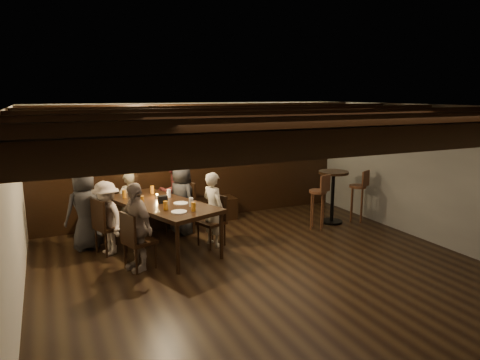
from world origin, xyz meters
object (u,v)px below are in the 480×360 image
person_bench_right (174,191)px  person_left_far (136,227)px  chair_left_near (110,236)px  chair_right_far (212,230)px  person_bench_centre (129,204)px  bar_stool_left (318,209)px  high_top_table (333,189)px  bar_stool_right (357,203)px  person_bench_left (85,209)px  person_left_near (107,218)px  dining_table (161,206)px  chair_right_near (181,218)px  person_right_far (213,209)px  person_right_near (182,199)px  chair_left_far (139,251)px

person_bench_right → person_left_far: 2.13m
chair_left_near → chair_right_far: (1.66, -0.37, -0.02)m
person_bench_centre → bar_stool_left: bearing=141.7°
chair_left_near → person_bench_right: bearing=105.5°
person_bench_right → high_top_table: person_bench_right is taller
bar_stool_right → person_bench_left: bearing=147.5°
person_bench_right → person_left_near: bearing=15.3°
dining_table → person_left_near: bearing=149.0°
chair_right_near → person_right_far: 0.96m
high_top_table → person_bench_left: bearing=174.0°
person_bench_left → dining_table: bearing=135.0°
dining_table → person_bench_centre: 1.06m
person_bench_left → person_right_near: (1.71, 0.13, -0.03)m
person_left_far → chair_right_near: bearing=121.5°
dining_table → person_bench_left: size_ratio=1.71×
chair_right_near → high_top_table: size_ratio=0.91×
chair_right_far → person_bench_left: 2.15m
dining_table → chair_right_far: size_ratio=2.72×
dining_table → person_right_far: person_right_far is taller
chair_right_near → person_bench_left: 1.73m
bar_stool_left → bar_stool_right: (1.00, 0.05, 0.00)m
person_bench_left → person_left_far: 1.36m
person_right_far → bar_stool_right: size_ratio=1.19×
chair_right_far → person_right_near: size_ratio=0.66×
chair_right_near → high_top_table: 3.08m
person_right_near → bar_stool_right: person_right_near is taller
person_bench_right → person_right_near: (0.01, -0.47, -0.06)m
chair_right_far → person_left_far: (-1.38, -0.49, 0.40)m
bar_stool_left → person_bench_left: bearing=150.4°
dining_table → person_right_far: size_ratio=1.84×
chair_right_near → person_bench_centre: 0.98m
person_bench_right → person_left_near: 1.71m
person_right_near → bar_stool_left: person_right_near is taller
person_right_near → person_bench_centre: bearing=51.3°
dining_table → chair_left_near: chair_left_near is taller
person_left_near → person_right_near: (1.41, 0.50, 0.06)m
person_bench_centre → bar_stool_left: size_ratio=1.10×
person_bench_left → person_bench_right: person_bench_right is taller
chair_right_near → person_right_far: (0.33, -0.84, 0.35)m
bar_stool_left → person_bench_centre: bearing=141.2°
person_left_near → person_right_far: bearing=59.0°
chair_right_near → chair_right_far: size_ratio=1.11×
chair_right_far → bar_stool_right: bearing=-108.1°
person_left_near → person_bench_left: bearing=-161.6°
chair_left_far → chair_right_far: (1.35, 0.48, -0.00)m
person_right_far → bar_stool_right: (3.16, 0.07, -0.24)m
person_right_near → bar_stool_right: (3.46, -0.78, -0.26)m
high_top_table → dining_table: bearing=-179.1°
person_left_far → person_left_near: bearing=-180.0°
person_right_far → high_top_table: bearing=-104.7°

